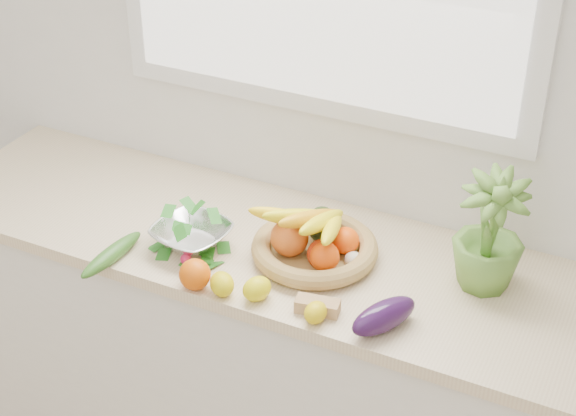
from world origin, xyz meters
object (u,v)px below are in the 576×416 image
at_px(potted_herb, 490,232).
at_px(fruit_basket, 314,242).
at_px(eggplant, 384,316).
at_px(apple, 322,254).
at_px(cucumber, 112,254).
at_px(colander_with_spinach, 191,230).

distance_m(potted_herb, fruit_basket, 0.49).
bearing_deg(eggplant, potted_herb, 59.25).
height_order(apple, cucumber, apple).
distance_m(apple, fruit_basket, 0.06).
relative_size(potted_herb, fruit_basket, 0.71).
distance_m(apple, colander_with_spinach, 0.39).
bearing_deg(colander_with_spinach, eggplant, -8.86).
distance_m(eggplant, cucumber, 0.80).
relative_size(cucumber, fruit_basket, 0.53).
xyz_separation_m(potted_herb, colander_with_spinach, (-0.80, -0.20, -0.11)).
distance_m(eggplant, potted_herb, 0.37).
xyz_separation_m(apple, fruit_basket, (-0.04, 0.03, 0.01)).
bearing_deg(potted_herb, apple, -163.74).
height_order(eggplant, fruit_basket, fruit_basket).
xyz_separation_m(fruit_basket, colander_with_spinach, (-0.34, -0.11, 0.01)).
bearing_deg(fruit_basket, cucumber, -151.80).
relative_size(cucumber, potted_herb, 0.75).
xyz_separation_m(eggplant, cucumber, (-0.79, -0.06, -0.02)).
relative_size(apple, potted_herb, 0.26).
bearing_deg(eggplant, colander_with_spinach, 171.14).
height_order(apple, eggplant, apple).
bearing_deg(eggplant, fruit_basket, 144.58).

